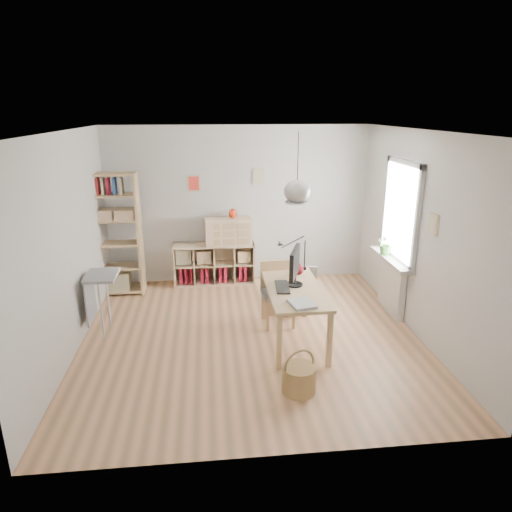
{
  "coord_description": "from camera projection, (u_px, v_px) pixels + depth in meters",
  "views": [
    {
      "loc": [
        -0.52,
        -5.53,
        2.96
      ],
      "look_at": [
        0.1,
        0.3,
        1.05
      ],
      "focal_mm": 32.0,
      "sensor_mm": 36.0,
      "label": 1
    }
  ],
  "objects": [
    {
      "name": "window_unit",
      "position": [
        401.0,
        211.0,
        6.51
      ],
      "size": [
        0.07,
        1.16,
        1.46
      ],
      "color": "white",
      "rests_on": "ground"
    },
    {
      "name": "storage_chest",
      "position": [
        298.0,
        294.0,
        7.09
      ],
      "size": [
        0.7,
        0.76,
        0.6
      ],
      "rotation": [
        0.0,
        0.0,
        -0.25
      ],
      "color": "#AFB0AB",
      "rests_on": "ground"
    },
    {
      "name": "paper_tray",
      "position": [
        302.0,
        304.0,
        5.36
      ],
      "size": [
        0.33,
        0.38,
        0.03
      ],
      "primitive_type": "cube",
      "rotation": [
        0.0,
        0.0,
        0.21
      ],
      "color": "silver",
      "rests_on": "desk"
    },
    {
      "name": "monitor",
      "position": [
        295.0,
        265.0,
        5.88
      ],
      "size": [
        0.24,
        0.55,
        0.49
      ],
      "rotation": [
        0.0,
        0.0,
        -0.34
      ],
      "color": "black",
      "rests_on": "desk"
    },
    {
      "name": "radiator",
      "position": [
        392.0,
        286.0,
        6.87
      ],
      "size": [
        0.1,
        0.8,
        0.8
      ],
      "primitive_type": "cube",
      "color": "silver",
      "rests_on": "ground"
    },
    {
      "name": "red_vase",
      "position": [
        233.0,
        214.0,
        7.73
      ],
      "size": [
        0.14,
        0.14,
        0.17
      ],
      "primitive_type": "ellipsoid",
      "color": "#A5250D",
      "rests_on": "drawer_chest"
    },
    {
      "name": "ground",
      "position": [
        251.0,
        336.0,
        6.2
      ],
      "size": [
        4.5,
        4.5,
        0.0
      ],
      "primitive_type": "plane",
      "color": "tan",
      "rests_on": "ground"
    },
    {
      "name": "desk",
      "position": [
        294.0,
        294.0,
        5.91
      ],
      "size": [
        0.7,
        1.5,
        0.75
      ],
      "color": "tan",
      "rests_on": "ground"
    },
    {
      "name": "chair",
      "position": [
        277.0,
        289.0,
        6.47
      ],
      "size": [
        0.46,
        0.46,
        0.89
      ],
      "rotation": [
        0.0,
        0.0,
        0.05
      ],
      "color": "#9C9C9F",
      "rests_on": "ground"
    },
    {
      "name": "tall_bookshelf",
      "position": [
        115.0,
        230.0,
        7.36
      ],
      "size": [
        0.8,
        0.38,
        2.0
      ],
      "color": "tan",
      "rests_on": "ground"
    },
    {
      "name": "task_lamp",
      "position": [
        291.0,
        250.0,
        6.37
      ],
      "size": [
        0.43,
        0.16,
        0.46
      ],
      "color": "black",
      "rests_on": "desk"
    },
    {
      "name": "windowsill",
      "position": [
        391.0,
        259.0,
        6.73
      ],
      "size": [
        0.22,
        1.2,
        0.06
      ],
      "primitive_type": "cube",
      "color": "silver",
      "rests_on": "radiator"
    },
    {
      "name": "wicker_basket",
      "position": [
        299.0,
        378.0,
        4.95
      ],
      "size": [
        0.37,
        0.37,
        0.51
      ],
      "rotation": [
        0.0,
        0.0,
        0.36
      ],
      "color": "#9D7947",
      "rests_on": "ground"
    },
    {
      "name": "cube_shelf",
      "position": [
        213.0,
        267.0,
        8.03
      ],
      "size": [
        1.4,
        0.38,
        0.72
      ],
      "color": "#D6B48D",
      "rests_on": "ground"
    },
    {
      "name": "side_table",
      "position": [
        97.0,
        287.0,
        6.12
      ],
      "size": [
        0.4,
        0.55,
        0.85
      ],
      "color": "#9C9C9F",
      "rests_on": "ground"
    },
    {
      "name": "potted_plant",
      "position": [
        387.0,
        244.0,
        6.82
      ],
      "size": [
        0.31,
        0.27,
        0.33
      ],
      "primitive_type": "imported",
      "rotation": [
        0.0,
        0.0,
        0.05
      ],
      "color": "#316225",
      "rests_on": "windowsill"
    },
    {
      "name": "yarn_ball",
      "position": [
        298.0,
        269.0,
        6.31
      ],
      "size": [
        0.16,
        0.16,
        0.16
      ],
      "primitive_type": "sphere",
      "color": "#440910",
      "rests_on": "desk"
    },
    {
      "name": "drawer_chest",
      "position": [
        228.0,
        231.0,
        7.82
      ],
      "size": [
        0.8,
        0.39,
        0.45
      ],
      "primitive_type": "cube",
      "rotation": [
        0.0,
        0.0,
        0.04
      ],
      "color": "#D6B48D",
      "rests_on": "cube_shelf"
    },
    {
      "name": "room_shell",
      "position": [
        297.0,
        191.0,
        5.5
      ],
      "size": [
        4.5,
        4.5,
        4.5
      ],
      "color": "silver",
      "rests_on": "ground"
    },
    {
      "name": "keyboard",
      "position": [
        282.0,
        287.0,
        5.87
      ],
      "size": [
        0.2,
        0.46,
        0.02
      ],
      "primitive_type": "cube",
      "rotation": [
        0.0,
        0.0,
        -0.08
      ],
      "color": "black",
      "rests_on": "desk"
    }
  ]
}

